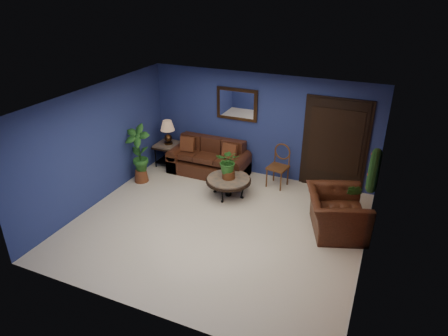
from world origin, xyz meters
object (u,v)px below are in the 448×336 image
at_px(end_table, 169,149).
at_px(side_chair, 280,163).
at_px(sofa, 210,162).
at_px(armchair, 336,213).
at_px(coffee_table, 228,180).
at_px(table_lamp, 168,129).

bearing_deg(end_table, side_chair, 1.43).
xyz_separation_m(sofa, armchair, (3.30, -1.35, 0.11)).
xyz_separation_m(end_table, side_chair, (2.92, 0.07, 0.11)).
relative_size(coffee_table, side_chair, 1.00).
height_order(table_lamp, armchair, table_lamp).
bearing_deg(armchair, coffee_table, 59.69).
bearing_deg(sofa, side_chair, 1.60).
bearing_deg(table_lamp, side_chair, 1.43).
height_order(sofa, side_chair, side_chair).
bearing_deg(armchair, end_table, 53.65).
xyz_separation_m(coffee_table, armchair, (2.42, -0.45, 0.02)).
bearing_deg(table_lamp, armchair, -16.54).
bearing_deg(coffee_table, side_chair, 47.06).
xyz_separation_m(sofa, coffee_table, (0.88, -0.90, 0.08)).
bearing_deg(sofa, armchair, -22.21).
xyz_separation_m(sofa, side_chair, (1.76, 0.05, 0.28)).
relative_size(end_table, table_lamp, 1.09).
height_order(coffee_table, end_table, end_table).
xyz_separation_m(end_table, armchair, (4.45, -1.32, -0.06)).
distance_m(sofa, armchair, 3.56).
distance_m(table_lamp, side_chair, 2.95).
height_order(end_table, armchair, armchair).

